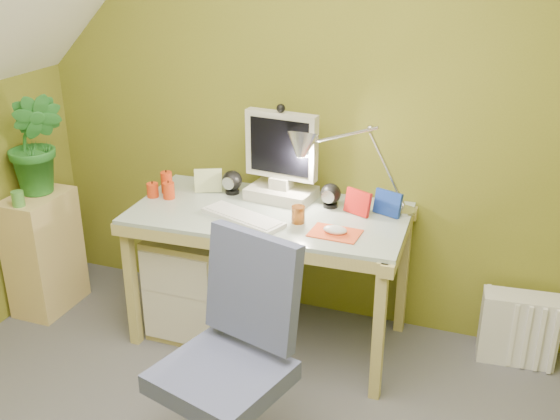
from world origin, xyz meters
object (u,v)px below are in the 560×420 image
(desk, at_px, (269,276))
(potted_plant, at_px, (36,143))
(task_chair, at_px, (221,375))
(radiator, at_px, (518,328))
(desk_lamp, at_px, (369,148))
(side_ledge, at_px, (44,252))
(monitor, at_px, (281,149))

(desk, xyz_separation_m, potted_plant, (-1.29, -0.10, 0.61))
(potted_plant, distance_m, task_chair, 1.76)
(radiator, bearing_deg, desk, -175.17)
(desk_lamp, height_order, side_ledge, desk_lamp)
(desk, xyz_separation_m, task_chair, (0.17, -0.95, 0.09))
(desk, xyz_separation_m, monitor, (0.00, 0.18, 0.64))
(task_chair, relative_size, radiator, 2.48)
(desk, distance_m, desk_lamp, 0.84)
(potted_plant, height_order, radiator, potted_plant)
(desk_lamp, relative_size, potted_plant, 1.14)
(monitor, distance_m, potted_plant, 1.32)
(potted_plant, bearing_deg, radiator, 7.37)
(side_ledge, bearing_deg, desk, 6.46)
(desk_lamp, xyz_separation_m, potted_plant, (-1.74, -0.28, -0.08))
(monitor, relative_size, desk_lamp, 0.84)
(monitor, relative_size, task_chair, 0.59)
(side_ledge, bearing_deg, potted_plant, 72.37)
(side_ledge, xyz_separation_m, task_chair, (1.48, -0.80, 0.11))
(desk, height_order, radiator, desk)
(desk, xyz_separation_m, desk_lamp, (0.45, 0.18, 0.69))
(desk_lamp, bearing_deg, monitor, 175.79)
(desk_lamp, bearing_deg, desk, -162.41)
(potted_plant, xyz_separation_m, task_chair, (1.46, -0.85, -0.51))
(monitor, xyz_separation_m, potted_plant, (-1.29, -0.28, -0.03))
(desk, height_order, monitor, monitor)
(side_ledge, bearing_deg, radiator, 8.43)
(potted_plant, bearing_deg, task_chair, -30.17)
(side_ledge, distance_m, task_chair, 1.68)
(monitor, xyz_separation_m, desk_lamp, (0.45, 0.00, 0.05))
(desk_lamp, distance_m, task_chair, 1.30)
(desk, distance_m, side_ledge, 1.32)
(desk, relative_size, desk_lamp, 2.11)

